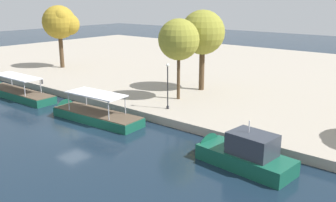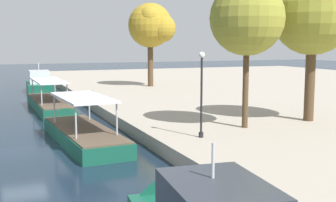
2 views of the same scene
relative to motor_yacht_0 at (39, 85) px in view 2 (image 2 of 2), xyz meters
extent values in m
plane|color=#142333|center=(31.99, -4.07, -0.82)|extent=(220.00, 220.00, 0.00)
cube|color=#14513D|center=(0.59, -0.02, -0.39)|extent=(7.76, 3.27, 1.49)
cone|color=#14513D|center=(-3.62, 0.15, -0.39)|extent=(1.31, 2.86, 2.82)
cube|color=silver|center=(1.17, -0.05, 1.13)|extent=(3.53, 2.51, 1.55)
cube|color=black|center=(-0.17, 0.01, 1.21)|extent=(1.01, 2.26, 0.93)
cylinder|color=silver|center=(0.78, -0.03, 2.42)|extent=(0.08, 0.08, 1.01)
cube|color=#14513D|center=(16.64, -0.75, -0.58)|extent=(12.11, 2.96, 1.27)
cone|color=#14513D|center=(10.12, -0.91, -0.58)|extent=(1.46, 2.43, 2.40)
cube|color=brown|center=(16.64, -0.75, 0.10)|extent=(11.87, 2.82, 0.08)
cylinder|color=#B2B2B7|center=(13.35, -1.90, 0.99)|extent=(0.10, 0.10, 1.71)
cylinder|color=#B2B2B7|center=(13.30, 0.24, 0.99)|extent=(0.10, 0.10, 1.71)
cylinder|color=#B2B2B7|center=(19.98, -1.73, 0.99)|extent=(0.10, 0.10, 1.71)
cylinder|color=#B2B2B7|center=(19.93, 0.40, 0.99)|extent=(0.10, 0.10, 1.71)
cube|color=silver|center=(16.64, -0.75, 1.91)|extent=(7.53, 2.63, 0.12)
cube|color=#14513D|center=(31.28, -0.45, -0.60)|extent=(10.38, 3.61, 1.33)
cone|color=#14513D|center=(25.69, -0.84, -0.60)|extent=(1.58, 2.71, 2.62)
cube|color=brown|center=(31.28, -0.45, 0.10)|extent=(10.17, 3.45, 0.08)
cylinder|color=#B2B2B7|center=(28.56, -1.81, 1.06)|extent=(0.10, 0.10, 1.83)
cylinder|color=#B2B2B7|center=(28.40, 0.52, 1.06)|extent=(0.10, 0.10, 1.83)
cylinder|color=#B2B2B7|center=(34.16, -1.42, 1.06)|extent=(0.10, 0.10, 1.83)
cylinder|color=#B2B2B7|center=(34.00, 0.91, 1.06)|extent=(0.10, 0.10, 1.83)
cube|color=silver|center=(31.28, -0.45, 2.03)|extent=(6.50, 3.11, 0.12)
cube|color=black|center=(47.24, -0.40, 1.22)|extent=(1.07, 2.25, 0.96)
cylinder|color=silver|center=(48.13, -0.48, 2.39)|extent=(0.08, 0.08, 0.90)
cylinder|color=#2D2D33|center=(15.15, 3.56, 0.24)|extent=(0.22, 0.22, 0.47)
sphere|color=#2D2D33|center=(15.15, 3.56, 0.54)|extent=(0.25, 0.25, 0.25)
cylinder|color=black|center=(35.81, 5.31, 2.26)|extent=(0.12, 0.12, 4.50)
sphere|color=white|center=(35.81, 5.31, 4.66)|extent=(0.33, 0.33, 0.33)
cylinder|color=black|center=(35.81, 5.31, 0.16)|extent=(0.26, 0.26, 0.30)
cylinder|color=#4C3823|center=(6.87, 12.66, 2.72)|extent=(0.68, 0.68, 5.43)
sphere|color=olive|center=(6.87, 12.66, 7.46)|extent=(5.39, 5.39, 5.39)
sphere|color=olive|center=(8.10, 13.66, 7.09)|extent=(3.44, 3.44, 3.44)
sphere|color=olive|center=(8.15, 12.13, 8.42)|extent=(2.46, 2.46, 2.46)
cylinder|color=#4C3823|center=(33.72, 14.56, 2.59)|extent=(0.67, 0.67, 5.16)
sphere|color=olive|center=(33.72, 14.56, 7.21)|extent=(5.43, 5.43, 5.43)
sphere|color=olive|center=(33.19, 13.74, 7.41)|extent=(3.41, 3.41, 3.41)
sphere|color=olive|center=(33.12, 13.84, 7.70)|extent=(2.98, 2.98, 2.98)
cylinder|color=#4C3823|center=(34.23, 9.15, 2.55)|extent=(0.37, 0.37, 5.08)
sphere|color=olive|center=(34.23, 9.15, 6.82)|extent=(4.61, 4.61, 4.61)
sphere|color=olive|center=(33.98, 9.29, 6.70)|extent=(2.53, 2.53, 2.53)
sphere|color=olive|center=(33.30, 9.55, 7.64)|extent=(2.11, 2.11, 2.11)
camera|label=1|loc=(59.53, -23.49, 11.26)|focal=39.61mm
camera|label=2|loc=(57.49, -5.48, 5.29)|focal=46.59mm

